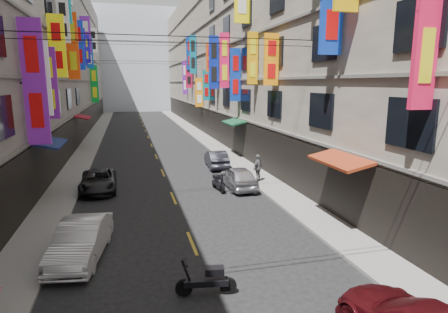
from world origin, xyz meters
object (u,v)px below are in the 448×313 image
car_left_mid (81,240)px  scooter_crossing (207,281)px  car_right_mid (238,177)px  pedestrian_rfar (258,168)px  car_right_far (216,159)px  scooter_far_right (218,183)px  car_left_far (98,181)px

car_left_mid → scooter_crossing: bearing=-32.7°
car_right_mid → pedestrian_rfar: 1.69m
car_right_mid → car_right_far: 5.70m
scooter_crossing → scooter_far_right: same height
car_left_mid → pedestrian_rfar: bearing=49.3°
scooter_far_right → car_right_far: car_right_far is taller
scooter_crossing → car_right_mid: (4.16, 10.71, 0.22)m
scooter_crossing → pedestrian_rfar: bearing=-16.7°
scooter_crossing → car_right_mid: bearing=-11.7°
car_right_mid → scooter_crossing: bearing=69.0°
scooter_crossing → car_right_far: bearing=-4.7°
scooter_far_right → pedestrian_rfar: pedestrian_rfar is taller
scooter_far_right → car_right_mid: bearing=-177.4°
scooter_crossing → car_left_mid: car_left_mid is taller
car_left_mid → pedestrian_rfar: size_ratio=2.43×
pedestrian_rfar → car_right_mid: bearing=-13.0°
car_left_far → car_right_far: (8.00, 4.25, 0.04)m
car_left_mid → car_right_far: size_ratio=1.08×
car_left_mid → pedestrian_rfar: pedestrian_rfar is taller
scooter_far_right → pedestrian_rfar: bearing=-167.8°
pedestrian_rfar → car_left_far: bearing=-44.1°
scooter_crossing → scooter_far_right: size_ratio=1.00×
car_left_far → car_right_mid: car_right_mid is taller
car_right_far → pedestrian_rfar: 5.17m
car_right_mid → pedestrian_rfar: bearing=-152.8°
car_right_far → pedestrian_rfar: bearing=110.2°
scooter_far_right → car_left_far: 6.90m
scooter_far_right → car_right_far: size_ratio=0.47×
scooter_crossing → car_left_far: size_ratio=0.42×
car_left_mid → car_left_far: size_ratio=0.97×
car_left_mid → pedestrian_rfar: (9.47, 8.09, 0.29)m
pedestrian_rfar → scooter_far_right: bearing=-20.5°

